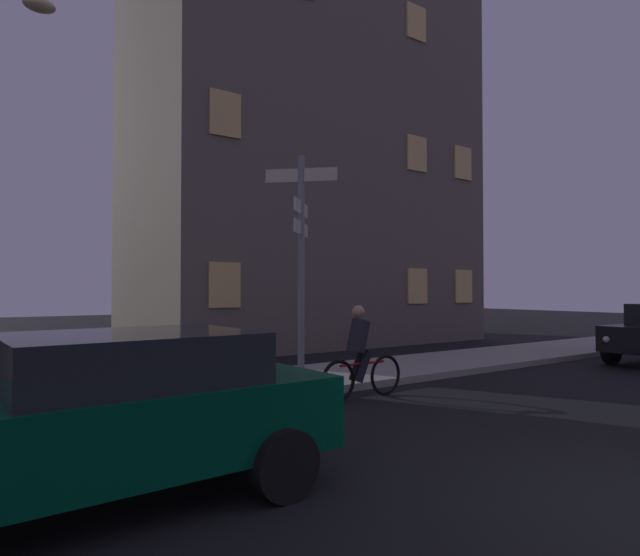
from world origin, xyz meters
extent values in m
cube|color=#9E9991|center=(0.00, 7.08, 0.07)|extent=(40.00, 2.64, 0.14)
cylinder|color=gray|center=(0.26, 6.10, 2.22)|extent=(0.12, 0.12, 4.16)
cube|color=beige|center=(0.26, 6.10, 3.95)|extent=(0.96, 0.96, 0.24)
cube|color=white|center=(0.26, 6.10, 3.35)|extent=(0.80, 0.80, 0.24)
cube|color=beige|center=(0.26, 6.10, 2.98)|extent=(0.82, 0.82, 0.24)
ellipsoid|color=#F9E099|center=(-3.92, 6.65, 5.99)|extent=(0.44, 0.28, 0.20)
cube|color=#05472D|center=(-3.89, 2.96, 0.69)|extent=(4.14, 1.87, 0.68)
cube|color=#23282D|center=(-3.62, 2.97, 1.26)|extent=(2.13, 1.66, 0.45)
cylinder|color=black|center=(-2.51, 2.15, 0.32)|extent=(0.65, 0.24, 0.64)
cylinder|color=black|center=(-2.57, 3.87, 0.32)|extent=(0.65, 0.24, 0.64)
cylinder|color=black|center=(8.86, 4.87, 0.32)|extent=(0.65, 0.25, 0.64)
sphere|color=#F9EFCC|center=(8.12, 4.63, 0.67)|extent=(0.16, 0.16, 0.16)
torus|color=black|center=(1.43, 5.15, 0.36)|extent=(0.72, 0.10, 0.72)
torus|color=black|center=(0.33, 5.10, 0.36)|extent=(0.72, 0.10, 0.72)
cylinder|color=red|center=(0.88, 5.13, 0.61)|extent=(1.00, 0.10, 0.04)
cylinder|color=#26262D|center=(0.78, 5.12, 1.08)|extent=(0.47, 0.34, 0.61)
sphere|color=tan|center=(0.78, 5.12, 1.50)|extent=(0.22, 0.22, 0.22)
cylinder|color=black|center=(0.82, 5.21, 0.58)|extent=(0.35, 0.14, 0.55)
cylinder|color=black|center=(0.83, 5.03, 0.58)|extent=(0.35, 0.14, 0.55)
cube|color=#6B6056|center=(5.82, 14.38, 10.60)|extent=(11.92, 6.71, 21.19)
cube|color=#F2C672|center=(1.06, 10.99, 2.00)|extent=(0.90, 0.06, 1.20)
cube|color=#F2C672|center=(8.21, 10.99, 2.00)|extent=(0.90, 0.06, 1.20)
cube|color=#F2C672|center=(10.59, 10.99, 2.00)|extent=(0.90, 0.06, 1.20)
cube|color=#F2C672|center=(1.06, 10.99, 6.55)|extent=(0.90, 0.06, 1.20)
cube|color=#F2C672|center=(8.21, 10.99, 6.55)|extent=(0.90, 0.06, 1.20)
cube|color=#F2C672|center=(10.59, 10.99, 6.55)|extent=(0.90, 0.06, 1.20)
cube|color=#F2C672|center=(8.21, 10.99, 11.10)|extent=(0.90, 0.06, 1.20)
camera|label=1|loc=(-5.00, -1.93, 1.87)|focal=29.96mm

